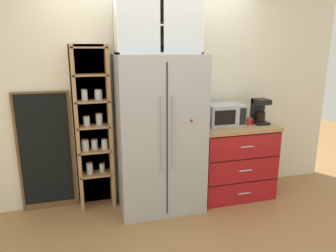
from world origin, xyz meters
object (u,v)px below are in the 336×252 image
(bottle_cobalt, at_px, (203,117))
(chalkboard_menu, at_px, (46,152))
(microwave, at_px, (224,114))
(refrigerator, at_px, (160,134))
(coffee_maker, at_px, (259,111))
(mug_red, at_px, (249,121))

(bottle_cobalt, relative_size, chalkboard_menu, 0.20)
(microwave, bearing_deg, refrigerator, -174.32)
(microwave, xyz_separation_m, bottle_cobalt, (-0.28, -0.01, -0.01))
(coffee_maker, distance_m, mug_red, 0.19)
(bottle_cobalt, bearing_deg, mug_red, -5.55)
(refrigerator, xyz_separation_m, coffee_maker, (1.29, 0.04, 0.19))
(microwave, bearing_deg, bottle_cobalt, -177.52)
(microwave, distance_m, chalkboard_menu, 2.12)
(refrigerator, relative_size, mug_red, 16.20)
(coffee_maker, bearing_deg, mug_red, -169.89)
(mug_red, bearing_deg, microwave, 167.46)
(refrigerator, bearing_deg, coffee_maker, 1.79)
(bottle_cobalt, bearing_deg, coffee_maker, -2.34)
(coffee_maker, relative_size, mug_red, 2.84)
(bottle_cobalt, bearing_deg, refrigerator, -172.73)
(refrigerator, relative_size, chalkboard_menu, 1.28)
(coffee_maker, xyz_separation_m, bottle_cobalt, (-0.74, 0.03, -0.04))
(microwave, relative_size, bottle_cobalt, 1.63)
(microwave, relative_size, mug_red, 4.04)
(bottle_cobalt, xyz_separation_m, chalkboard_menu, (-1.80, 0.23, -0.34))
(mug_red, bearing_deg, refrigerator, -179.32)
(mug_red, height_order, bottle_cobalt, bottle_cobalt)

